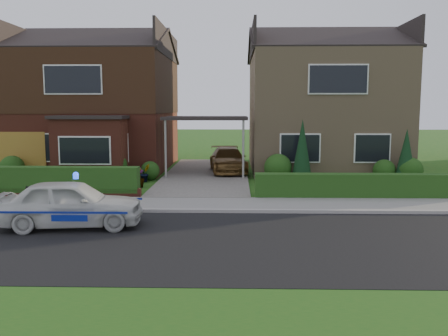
{
  "coord_description": "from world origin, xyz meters",
  "views": [
    {
      "loc": [
        1.38,
        -10.97,
        3.15
      ],
      "look_at": [
        1.01,
        3.5,
        1.32
      ],
      "focal_mm": 38.0,
      "sensor_mm": 36.0,
      "label": 1
    }
  ],
  "objects": [
    {
      "name": "house_left",
      "position": [
        -5.78,
        13.9,
        3.81
      ],
      "size": [
        7.5,
        9.53,
        7.25
      ],
      "color": "brown",
      "rests_on": "ground"
    },
    {
      "name": "shrub_right_mid",
      "position": [
        7.8,
        9.5,
        0.48
      ],
      "size": [
        0.96,
        0.96,
        0.96
      ],
      "primitive_type": "sphere",
      "color": "#173912",
      "rests_on": "ground"
    },
    {
      "name": "sidewalk",
      "position": [
        0.0,
        4.1,
        0.05
      ],
      "size": [
        60.0,
        2.0,
        0.1
      ],
      "primitive_type": "cube",
      "color": "slate",
      "rests_on": "ground"
    },
    {
      "name": "conifer_a",
      "position": [
        4.2,
        9.2,
        1.3
      ],
      "size": [
        0.9,
        0.9,
        2.6
      ],
      "primitive_type": "cone",
      "color": "black",
      "rests_on": "ground"
    },
    {
      "name": "driveway",
      "position": [
        0.0,
        11.0,
        0.06
      ],
      "size": [
        3.8,
        12.0,
        0.12
      ],
      "primitive_type": "cube",
      "color": "#666059",
      "rests_on": "ground"
    },
    {
      "name": "house_right",
      "position": [
        5.8,
        13.99,
        3.66
      ],
      "size": [
        7.5,
        8.06,
        7.25
      ],
      "color": "tan",
      "rests_on": "ground"
    },
    {
      "name": "shrub_left_mid",
      "position": [
        -4.0,
        9.3,
        0.66
      ],
      "size": [
        1.32,
        1.32,
        1.32
      ],
      "primitive_type": "sphere",
      "color": "#173912",
      "rests_on": "ground"
    },
    {
      "name": "police_car",
      "position": [
        -2.99,
        1.2,
        0.64
      ],
      "size": [
        3.46,
        3.92,
        1.45
      ],
      "rotation": [
        0.0,
        0.0,
        1.69
      ],
      "color": "silver",
      "rests_on": "ground"
    },
    {
      "name": "conifer_b",
      "position": [
        8.6,
        9.2,
        1.1
      ],
      "size": [
        0.9,
        0.9,
        2.2
      ],
      "primitive_type": "cone",
      "color": "black",
      "rests_on": "ground"
    },
    {
      "name": "ground",
      "position": [
        0.0,
        0.0,
        0.0
      ],
      "size": [
        120.0,
        120.0,
        0.0
      ],
      "primitive_type": "plane",
      "color": "#195216",
      "rests_on": "ground"
    },
    {
      "name": "shrub_right_near",
      "position": [
        3.2,
        9.4,
        0.6
      ],
      "size": [
        1.2,
        1.2,
        1.2
      ],
      "primitive_type": "sphere",
      "color": "#173912",
      "rests_on": "ground"
    },
    {
      "name": "shrub_left_far",
      "position": [
        -8.5,
        9.5,
        0.54
      ],
      "size": [
        1.08,
        1.08,
        1.08
      ],
      "primitive_type": "sphere",
      "color": "#173912",
      "rests_on": "ground"
    },
    {
      "name": "driveway_car",
      "position": [
        1.0,
        11.59,
        0.69
      ],
      "size": [
        2.03,
        4.1,
        1.15
      ],
      "primitive_type": "imported",
      "rotation": [
        0.0,
        0.0,
        0.11
      ],
      "color": "brown",
      "rests_on": "driveway"
    },
    {
      "name": "hedge_left",
      "position": [
        -5.8,
        5.45,
        0.0
      ],
      "size": [
        7.5,
        0.55,
        0.9
      ],
      "primitive_type": "cube",
      "color": "#173912",
      "rests_on": "ground"
    },
    {
      "name": "potted_plant_a",
      "position": [
        -5.59,
        6.0,
        0.36
      ],
      "size": [
        0.41,
        0.3,
        0.71
      ],
      "primitive_type": "imported",
      "rotation": [
        0.0,
        0.0,
        0.14
      ],
      "color": "gray",
      "rests_on": "ground"
    },
    {
      "name": "hedge_right",
      "position": [
        5.8,
        5.35,
        0.0
      ],
      "size": [
        7.5,
        0.55,
        0.8
      ],
      "primitive_type": "cube",
      "color": "#173912",
      "rests_on": "ground"
    },
    {
      "name": "shrub_right_far",
      "position": [
        8.8,
        9.2,
        0.54
      ],
      "size": [
        1.08,
        1.08,
        1.08
      ],
      "primitive_type": "sphere",
      "color": "#173912",
      "rests_on": "ground"
    },
    {
      "name": "kerb",
      "position": [
        0.0,
        3.05,
        0.06
      ],
      "size": [
        60.0,
        0.16,
        0.12
      ],
      "primitive_type": "cube",
      "color": "#9E9993",
      "rests_on": "ground"
    },
    {
      "name": "garage_door",
      "position": [
        -8.25,
        9.96,
        1.05
      ],
      "size": [
        2.2,
        0.1,
        2.1
      ],
      "primitive_type": "cube",
      "color": "brown",
      "rests_on": "ground"
    },
    {
      "name": "potted_plant_b",
      "position": [
        -2.5,
        9.0,
        0.39
      ],
      "size": [
        0.54,
        0.54,
        0.77
      ],
      "primitive_type": "imported",
      "rotation": [
        0.0,
        0.0,
        0.71
      ],
      "color": "gray",
      "rests_on": "ground"
    },
    {
      "name": "shrub_left_near",
      "position": [
        -2.4,
        9.6,
        0.42
      ],
      "size": [
        0.84,
        0.84,
        0.84
      ],
      "primitive_type": "sphere",
      "color": "#173912",
      "rests_on": "ground"
    },
    {
      "name": "carport_link",
      "position": [
        0.0,
        10.95,
        2.66
      ],
      "size": [
        3.8,
        3.0,
        2.77
      ],
      "color": "black",
      "rests_on": "ground"
    },
    {
      "name": "road",
      "position": [
        0.0,
        0.0,
        0.0
      ],
      "size": [
        60.0,
        6.0,
        0.02
      ],
      "primitive_type": "cube",
      "color": "black",
      "rests_on": "ground"
    },
    {
      "name": "dwarf_wall",
      "position": [
        -5.8,
        5.3,
        0.18
      ],
      "size": [
        7.7,
        0.25,
        0.36
      ],
      "primitive_type": "cube",
      "color": "brown",
      "rests_on": "ground"
    },
    {
      "name": "potted_plant_c",
      "position": [
        -2.5,
        7.6,
        0.41
      ],
      "size": [
        0.64,
        0.64,
        0.82
      ],
      "primitive_type": "imported",
      "rotation": [
        0.0,
        0.0,
        0.99
      ],
      "color": "gray",
      "rests_on": "ground"
    }
  ]
}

